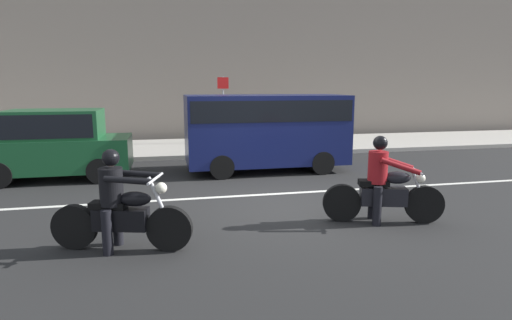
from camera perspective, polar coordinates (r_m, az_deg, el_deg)
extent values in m
plane|color=black|center=(8.61, 3.80, -6.18)|extent=(80.00, 80.00, 0.00)
cube|color=#A8A399|center=(16.27, -4.07, 1.86)|extent=(40.00, 4.40, 0.14)
cube|color=slate|center=(19.66, -5.79, 18.16)|extent=(40.00, 1.40, 10.32)
cube|color=silver|center=(9.33, -0.73, -4.83)|extent=(18.00, 0.14, 0.01)
cylinder|color=black|center=(6.37, -11.71, -9.15)|extent=(0.69, 0.30, 0.68)
cylinder|color=black|center=(6.86, -23.51, -8.37)|extent=(0.69, 0.30, 0.68)
cylinder|color=silver|center=(6.28, -12.90, -5.85)|extent=(0.37, 0.15, 0.81)
cube|color=black|center=(6.54, -17.90, -7.63)|extent=(0.84, 0.48, 0.32)
ellipsoid|color=black|center=(6.38, -16.20, -5.11)|extent=(0.53, 0.36, 0.22)
cube|color=black|center=(6.54, -19.48, -5.81)|extent=(0.57, 0.37, 0.10)
cylinder|color=silver|center=(6.21, -13.57, -2.48)|extent=(0.22, 0.69, 0.04)
sphere|color=silver|center=(6.22, -12.81, -3.75)|extent=(0.17, 0.17, 0.17)
cylinder|color=silver|center=(6.82, -19.75, -8.05)|extent=(0.69, 0.25, 0.07)
cylinder|color=black|center=(6.46, -19.64, -9.32)|extent=(0.18, 0.18, 0.67)
cylinder|color=black|center=(6.81, -18.35, -8.24)|extent=(0.18, 0.18, 0.67)
cylinder|color=black|center=(6.45, -19.14, -3.45)|extent=(0.42, 0.42, 0.56)
cylinder|color=black|center=(6.10, -17.12, -2.68)|extent=(0.66, 0.26, 0.13)
cylinder|color=black|center=(6.51, -15.81, -1.82)|extent=(0.66, 0.26, 0.13)
sphere|color=tan|center=(6.37, -19.18, 0.03)|extent=(0.20, 0.20, 0.20)
sphere|color=black|center=(6.36, -19.20, 0.30)|extent=(0.25, 0.25, 0.25)
cylinder|color=black|center=(8.02, 21.97, -5.64)|extent=(0.68, 0.30, 0.68)
cylinder|color=black|center=(7.69, 11.61, -5.75)|extent=(0.68, 0.30, 0.68)
cylinder|color=silver|center=(7.91, 21.29, -3.52)|extent=(0.32, 0.14, 0.68)
cube|color=black|center=(7.79, 16.95, -4.73)|extent=(0.84, 0.49, 0.32)
ellipsoid|color=black|center=(7.77, 18.66, -2.29)|extent=(0.53, 0.36, 0.22)
cube|color=black|center=(7.69, 15.74, -3.01)|extent=(0.57, 0.38, 0.10)
cylinder|color=silver|center=(7.83, 21.02, -1.34)|extent=(0.23, 0.68, 0.04)
sphere|color=silver|center=(7.88, 21.51, -2.34)|extent=(0.17, 0.17, 0.17)
cylinder|color=silver|center=(7.91, 14.52, -5.28)|extent=(0.69, 0.26, 0.07)
cylinder|color=black|center=(7.61, 16.21, -6.06)|extent=(0.19, 0.19, 0.70)
cylinder|color=black|center=(7.98, 15.60, -5.27)|extent=(0.19, 0.19, 0.70)
cylinder|color=maroon|center=(7.65, 16.28, -0.95)|extent=(0.42, 0.42, 0.56)
cylinder|color=maroon|center=(7.51, 19.13, -0.85)|extent=(0.69, 0.28, 0.30)
cylinder|color=maroon|center=(7.93, 18.31, -0.24)|extent=(0.69, 0.28, 0.30)
sphere|color=tan|center=(7.59, 16.58, 2.03)|extent=(0.20, 0.20, 0.20)
sphere|color=black|center=(7.58, 16.59, 2.25)|extent=(0.25, 0.25, 0.25)
cube|color=#11194C|center=(11.87, 1.34, 4.25)|extent=(4.47, 1.90, 1.91)
cube|color=black|center=(11.82, 1.35, 6.91)|extent=(4.33, 1.93, 0.56)
cylinder|color=black|center=(12.39, 7.56, 0.33)|extent=(0.64, 1.96, 0.64)
cylinder|color=black|center=(11.74, -5.26, -0.16)|extent=(0.64, 1.96, 0.64)
cube|color=#164C28|center=(11.99, -25.50, 0.74)|extent=(3.67, 1.70, 0.84)
cube|color=#164C28|center=(11.90, -25.79, 4.45)|extent=(2.28, 1.56, 0.72)
cube|color=black|center=(11.90, -25.79, 4.45)|extent=(2.10, 1.59, 0.58)
cylinder|color=black|center=(11.84, -20.01, -0.66)|extent=(0.64, 1.76, 0.64)
cylinder|color=black|center=(12.36, -30.53, -1.04)|extent=(0.64, 1.76, 0.64)
cylinder|color=gray|center=(16.79, -4.49, 6.83)|extent=(0.08, 0.08, 2.61)
cube|color=red|center=(16.73, -4.53, 10.43)|extent=(0.44, 0.03, 0.44)
cylinder|color=black|center=(16.01, 2.17, 3.54)|extent=(0.14, 0.14, 0.85)
cylinder|color=black|center=(16.06, 2.87, 3.56)|extent=(0.14, 0.14, 0.85)
cylinder|color=black|center=(15.97, 2.54, 6.09)|extent=(0.34, 0.34, 0.57)
sphere|color=tan|center=(15.95, 2.55, 7.48)|extent=(0.21, 0.21, 0.21)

